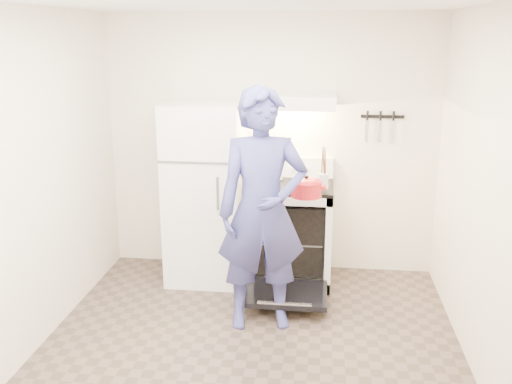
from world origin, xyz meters
TOP-DOWN VIEW (x-y plane):
  - floor at (0.00, 0.00)m, footprint 3.60×3.60m
  - back_wall at (0.00, 1.80)m, footprint 3.20×0.02m
  - refrigerator at (-0.58, 1.45)m, footprint 0.70×0.70m
  - stove_body at (0.23, 1.48)m, footprint 0.76×0.65m
  - cooktop at (0.23, 1.48)m, footprint 0.76×0.65m
  - backsplash at (0.23, 1.76)m, footprint 0.76×0.07m
  - oven_door at (0.23, 0.88)m, footprint 0.70×0.54m
  - oven_rack at (0.23, 1.48)m, footprint 0.60×0.52m
  - range_hood at (0.23, 1.55)m, footprint 0.76×0.50m
  - knife_strip at (1.05, 1.79)m, footprint 0.40×0.02m
  - pizza_stone at (0.24, 1.55)m, footprint 0.29×0.29m
  - tea_kettle at (-0.04, 1.68)m, footprint 0.25×0.21m
  - utensil_jar at (0.52, 1.26)m, footprint 0.11×0.11m
  - person at (0.05, 0.58)m, footprint 0.79×0.60m
  - dutch_oven at (0.38, 0.88)m, footprint 0.33×0.26m

SIDE VIEW (x-z plane):
  - floor at x=0.00m, z-range 0.00..0.00m
  - oven_door at x=0.23m, z-range 0.10..0.15m
  - oven_rack at x=0.23m, z-range 0.43..0.45m
  - pizza_stone at x=0.24m, z-range 0.45..0.46m
  - stove_body at x=0.23m, z-range 0.00..0.92m
  - refrigerator at x=-0.58m, z-range 0.00..1.70m
  - cooktop at x=0.23m, z-range 0.92..0.95m
  - person at x=0.05m, z-range 0.00..1.93m
  - utensil_jar at x=0.52m, z-range 0.98..1.11m
  - backsplash at x=0.23m, z-range 0.95..1.15m
  - dutch_oven at x=0.38m, z-range 0.96..1.18m
  - tea_kettle at x=-0.04m, z-range 0.95..1.26m
  - back_wall at x=0.00m, z-range 0.00..2.50m
  - knife_strip at x=1.05m, z-range 1.54..1.56m
  - range_hood at x=0.23m, z-range 1.65..1.77m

